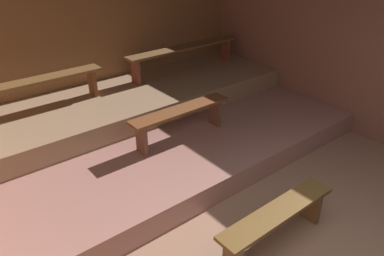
{
  "coord_description": "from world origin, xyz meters",
  "views": [
    {
      "loc": [
        -2.49,
        -0.84,
        2.81
      ],
      "look_at": [
        0.23,
        2.53,
        0.5
      ],
      "focal_mm": 35.06,
      "sensor_mm": 36.0,
      "label": 1
    }
  ],
  "objects": [
    {
      "name": "platform_middle",
      "position": [
        0.0,
        3.9,
        0.45
      ],
      "size": [
        5.39,
        1.54,
        0.3
      ],
      "primitive_type": "cube",
      "color": "#927256",
      "rests_on": "platform_lower"
    },
    {
      "name": "bench_floor_center",
      "position": [
        -0.11,
        0.81,
        0.34
      ],
      "size": [
        1.42,
        0.26,
        0.43
      ],
      "color": "brown",
      "rests_on": "ground"
    },
    {
      "name": "bench_middle_left",
      "position": [
        -1.35,
        4.14,
        0.96
      ],
      "size": [
        2.19,
        0.26,
        0.43
      ],
      "color": "brown",
      "rests_on": "platform_middle"
    },
    {
      "name": "bench_middle_right",
      "position": [
        1.35,
        4.14,
        0.96
      ],
      "size": [
        2.19,
        0.26,
        0.43
      ],
      "color": "brown",
      "rests_on": "platform_middle"
    },
    {
      "name": "ground",
      "position": [
        0.0,
        2.34,
        -0.04
      ],
      "size": [
        6.19,
        5.47,
        0.08
      ],
      "primitive_type": "cube",
      "color": "#906953"
    },
    {
      "name": "wall_right",
      "position": [
        2.72,
        2.34,
        1.13
      ],
      "size": [
        0.06,
        5.47,
        2.25
      ],
      "primitive_type": "cube",
      "color": "brown",
      "rests_on": "ground"
    },
    {
      "name": "platform_lower",
      "position": [
        0.0,
        3.15,
        0.15
      ],
      "size": [
        5.39,
        3.06,
        0.3
      ],
      "primitive_type": "cube",
      "color": "#9B695F",
      "rests_on": "ground"
    },
    {
      "name": "bench_lower_center",
      "position": [
        0.17,
        2.7,
        0.64
      ],
      "size": [
        1.47,
        0.26,
        0.43
      ],
      "color": "brown",
      "rests_on": "platform_lower"
    },
    {
      "name": "wall_back",
      "position": [
        0.0,
        4.7,
        1.13
      ],
      "size": [
        6.19,
        0.06,
        2.25
      ],
      "primitive_type": "cube",
      "color": "brown",
      "rests_on": "ground"
    }
  ]
}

